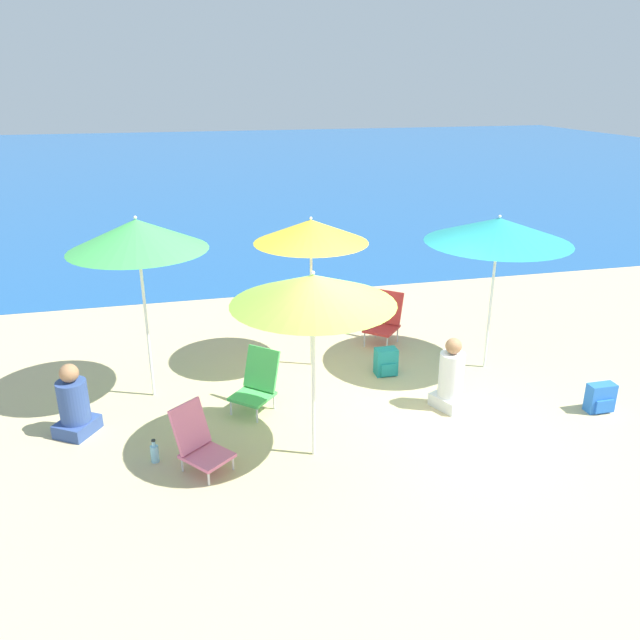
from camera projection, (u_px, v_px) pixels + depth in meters
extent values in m
plane|color=#C6B284|center=(393.00, 431.00, 7.24)|extent=(60.00, 60.00, 0.00)
cube|color=#1E5699|center=(215.00, 163.00, 30.06)|extent=(60.00, 40.00, 0.01)
cylinder|color=white|center=(490.00, 307.00, 8.52)|extent=(0.04, 0.04, 1.81)
cone|color=teal|center=(498.00, 230.00, 8.13)|extent=(1.92, 1.92, 0.32)
sphere|color=white|center=(500.00, 216.00, 8.07)|extent=(0.04, 0.04, 0.04)
cylinder|color=white|center=(147.00, 326.00, 7.71)|extent=(0.04, 0.04, 1.93)
cone|color=#47B756|center=(137.00, 235.00, 7.29)|extent=(1.65, 1.65, 0.37)
sphere|color=white|center=(135.00, 217.00, 7.22)|extent=(0.04, 0.04, 0.04)
cylinder|color=white|center=(311.00, 306.00, 8.60)|extent=(0.04, 0.04, 1.79)
cone|color=yellow|center=(311.00, 231.00, 8.22)|extent=(1.54, 1.54, 0.31)
sphere|color=white|center=(311.00, 218.00, 8.16)|extent=(0.04, 0.04, 0.04)
cylinder|color=white|center=(313.00, 383.00, 6.47)|extent=(0.04, 0.04, 1.74)
cone|color=#8ECC3D|center=(313.00, 289.00, 6.11)|extent=(1.66, 1.66, 0.30)
sphere|color=white|center=(313.00, 273.00, 6.04)|extent=(0.04, 0.04, 0.04)
cylinder|color=silver|center=(364.00, 340.00, 9.46)|extent=(0.02, 0.02, 0.24)
cylinder|color=silver|center=(387.00, 344.00, 9.30)|extent=(0.02, 0.02, 0.24)
cylinder|color=silver|center=(376.00, 330.00, 9.81)|extent=(0.02, 0.02, 0.24)
cylinder|color=silver|center=(397.00, 335.00, 9.64)|extent=(0.02, 0.02, 0.24)
cube|color=red|center=(381.00, 329.00, 9.50)|extent=(0.66, 0.66, 0.04)
cube|color=red|center=(388.00, 307.00, 9.61)|extent=(0.44, 0.42, 0.50)
cylinder|color=silver|center=(231.00, 408.00, 7.54)|extent=(0.02, 0.02, 0.20)
cylinder|color=silver|center=(257.00, 415.00, 7.38)|extent=(0.02, 0.02, 0.20)
cylinder|color=silver|center=(249.00, 395.00, 7.85)|extent=(0.02, 0.02, 0.20)
cylinder|color=silver|center=(274.00, 402.00, 7.68)|extent=(0.02, 0.02, 0.20)
cube|color=#47B756|center=(252.00, 396.00, 7.57)|extent=(0.63, 0.63, 0.04)
cube|color=#47B756|center=(262.00, 369.00, 7.65)|extent=(0.46, 0.44, 0.51)
cylinder|color=silver|center=(209.00, 479.00, 6.24)|extent=(0.02, 0.02, 0.16)
cylinder|color=silver|center=(233.00, 463.00, 6.49)|extent=(0.02, 0.02, 0.16)
cylinder|color=silver|center=(182.00, 465.00, 6.46)|extent=(0.02, 0.02, 0.16)
cylinder|color=silver|center=(207.00, 450.00, 6.72)|extent=(0.02, 0.02, 0.16)
cube|color=pink|center=(207.00, 456.00, 6.44)|extent=(0.60, 0.61, 0.04)
cube|color=pink|center=(190.00, 426.00, 6.48)|extent=(0.43, 0.40, 0.49)
cube|color=silver|center=(449.00, 401.00, 7.74)|extent=(0.47, 0.50, 0.16)
cylinder|color=silver|center=(451.00, 375.00, 7.61)|extent=(0.31, 0.31, 0.57)
sphere|color=#9E704C|center=(454.00, 346.00, 7.47)|extent=(0.20, 0.20, 0.20)
cube|color=#334C8C|center=(78.00, 426.00, 7.17)|extent=(0.55, 0.57, 0.16)
cylinder|color=#334C8C|center=(73.00, 401.00, 7.05)|extent=(0.34, 0.34, 0.50)
sphere|color=#9E704C|center=(69.00, 373.00, 6.93)|extent=(0.21, 0.21, 0.21)
cube|color=blue|center=(600.00, 397.00, 7.61)|extent=(0.34, 0.16, 0.36)
cube|color=blue|center=(604.00, 406.00, 7.55)|extent=(0.24, 0.03, 0.16)
cube|color=teal|center=(386.00, 362.00, 8.56)|extent=(0.30, 0.19, 0.38)
cube|color=teal|center=(388.00, 370.00, 8.48)|extent=(0.21, 0.03, 0.17)
cylinder|color=#8CCCEA|center=(155.00, 454.00, 6.63)|extent=(0.09, 0.09, 0.19)
cylinder|color=#8CCCEA|center=(154.00, 444.00, 6.58)|extent=(0.04, 0.04, 0.06)
cylinder|color=black|center=(153.00, 440.00, 6.57)|extent=(0.04, 0.04, 0.02)
cylinder|color=gold|center=(264.00, 315.00, 10.68)|extent=(0.01, 0.01, 0.07)
cylinder|color=gold|center=(267.00, 315.00, 10.69)|extent=(0.01, 0.01, 0.07)
ellipsoid|color=white|center=(266.00, 310.00, 10.65)|extent=(0.26, 0.11, 0.13)
sphere|color=white|center=(272.00, 306.00, 10.65)|extent=(0.07, 0.07, 0.07)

